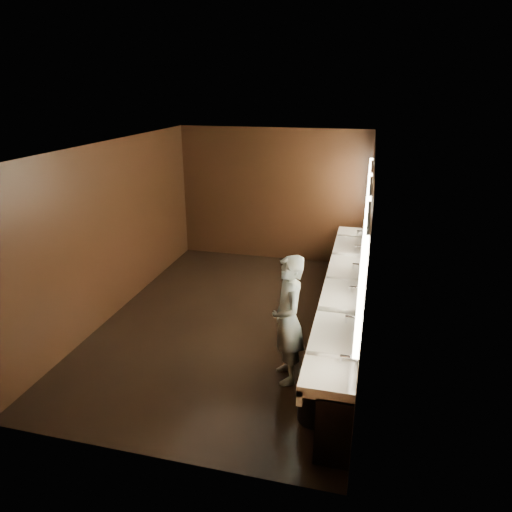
{
  "coord_description": "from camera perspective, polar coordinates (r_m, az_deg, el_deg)",
  "views": [
    {
      "loc": [
        1.95,
        -6.31,
        3.6
      ],
      "look_at": [
        0.38,
        0.0,
        1.15
      ],
      "focal_mm": 32.0,
      "sensor_mm": 36.0,
      "label": 1
    }
  ],
  "objects": [
    {
      "name": "wall_front",
      "position": [
        4.42,
        -14.54,
        -9.92
      ],
      "size": [
        4.0,
        0.02,
        2.8
      ],
      "primitive_type": "cube",
      "color": "black",
      "rests_on": "floor"
    },
    {
      "name": "sink_counter",
      "position": [
        7.03,
        11.3,
        -6.02
      ],
      "size": [
        0.55,
        5.4,
        1.01
      ],
      "color": "black",
      "rests_on": "floor"
    },
    {
      "name": "wall_right",
      "position": [
        6.68,
        13.6,
        0.79
      ],
      "size": [
        0.02,
        6.0,
        2.8
      ],
      "primitive_type": "cube",
      "color": "black",
      "rests_on": "floor"
    },
    {
      "name": "wall_left",
      "position": [
        7.76,
        -17.36,
        3.19
      ],
      "size": [
        0.02,
        6.0,
        2.8
      ],
      "primitive_type": "cube",
      "color": "black",
      "rests_on": "floor"
    },
    {
      "name": "floor",
      "position": [
        7.52,
        -2.85,
        -8.02
      ],
      "size": [
        6.0,
        6.0,
        0.0
      ],
      "primitive_type": "plane",
      "color": "black",
      "rests_on": "ground"
    },
    {
      "name": "wall_back",
      "position": [
        9.76,
        2.09,
        7.57
      ],
      "size": [
        4.0,
        0.02,
        2.8
      ],
      "primitive_type": "cube",
      "color": "black",
      "rests_on": "floor"
    },
    {
      "name": "person",
      "position": [
        5.76,
        4.02,
        -7.97
      ],
      "size": [
        0.61,
        0.73,
        1.7
      ],
      "primitive_type": "imported",
      "rotation": [
        0.0,
        0.0,
        -1.18
      ],
      "color": "#9CCBE9",
      "rests_on": "floor"
    },
    {
      "name": "trash_bin",
      "position": [
        5.42,
        7.46,
        -16.95
      ],
      "size": [
        0.44,
        0.44,
        0.62
      ],
      "primitive_type": "cylinder",
      "rotation": [
        0.0,
        0.0,
        0.12
      ],
      "color": "#232326",
      "rests_on": "floor"
    },
    {
      "name": "ceiling",
      "position": [
        6.65,
        -3.29,
        13.68
      ],
      "size": [
        4.0,
        6.0,
        0.02
      ],
      "primitive_type": "cube",
      "color": "#2D2D2B",
      "rests_on": "wall_back"
    },
    {
      "name": "mirror_band",
      "position": [
        6.57,
        13.68,
        3.68
      ],
      "size": [
        0.06,
        5.03,
        1.15
      ],
      "color": "#FEEEC5",
      "rests_on": "wall_right"
    }
  ]
}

